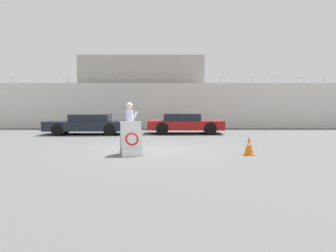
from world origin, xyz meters
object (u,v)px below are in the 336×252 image
barricade_sign (132,138)px  traffic_cone_near (250,146)px  security_guard (131,125)px  parked_car_rear_sedan (186,123)px  parked_car_front_coupe (89,124)px

barricade_sign → traffic_cone_near: (4.02, 0.09, -0.26)m
barricade_sign → security_guard: security_guard is taller
security_guard → traffic_cone_near: (4.13, -0.42, -0.69)m
security_guard → parked_car_rear_sedan: 7.96m
parked_car_rear_sedan → barricade_sign: bearing=-105.4°
security_guard → parked_car_rear_sedan: size_ratio=0.41×
parked_car_front_coupe → barricade_sign: bearing=112.1°
parked_car_front_coupe → security_guard: bearing=112.9°
parked_car_front_coupe → parked_car_rear_sedan: parked_car_rear_sedan is taller
barricade_sign → parked_car_front_coupe: (-3.35, 7.63, 0.01)m
traffic_cone_near → parked_car_front_coupe: (-7.37, 7.54, 0.27)m
barricade_sign → traffic_cone_near: barricade_sign is taller
barricade_sign → security_guard: bearing=87.4°
traffic_cone_near → parked_car_rear_sedan: (-1.80, 8.01, 0.28)m
barricade_sign → parked_car_rear_sedan: bearing=60.1°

